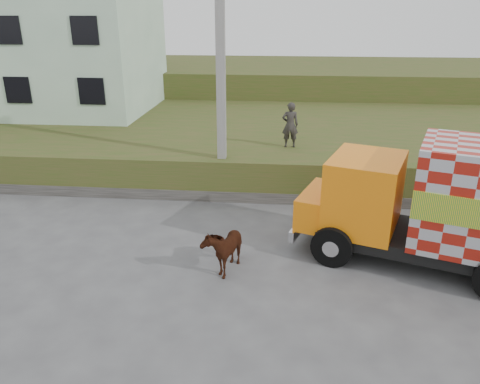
# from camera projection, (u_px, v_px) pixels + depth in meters

# --- Properties ---
(ground) EXTENTS (120.00, 120.00, 0.00)m
(ground) POSITION_uv_depth(u_px,v_px,m) (237.00, 257.00, 13.26)
(ground) COLOR #474749
(ground) RESTS_ON ground
(embankment) EXTENTS (40.00, 12.00, 1.50)m
(embankment) POSITION_uv_depth(u_px,v_px,m) (258.00, 140.00, 22.26)
(embankment) COLOR #344B19
(embankment) RESTS_ON ground
(embankment_far) EXTENTS (40.00, 12.00, 3.00)m
(embankment_far) POSITION_uv_depth(u_px,v_px,m) (268.00, 86.00, 33.10)
(embankment_far) COLOR #344B19
(embankment_far) RESTS_ON ground
(retaining_strip) EXTENTS (16.00, 0.50, 0.40)m
(retaining_strip) POSITION_uv_depth(u_px,v_px,m) (194.00, 194.00, 17.26)
(retaining_strip) COLOR #595651
(retaining_strip) RESTS_ON ground
(building) EXTENTS (10.00, 8.00, 6.00)m
(building) POSITION_uv_depth(u_px,v_px,m) (54.00, 51.00, 24.64)
(building) COLOR silver
(building) RESTS_ON embankment
(utility_pole) EXTENTS (1.20, 0.30, 8.00)m
(utility_pole) POSITION_uv_depth(u_px,v_px,m) (221.00, 86.00, 16.13)
(utility_pole) COLOR gray
(utility_pole) RESTS_ON ground
(cargo_truck) EXTENTS (8.22, 4.95, 3.50)m
(cargo_truck) POSITION_uv_depth(u_px,v_px,m) (469.00, 208.00, 11.96)
(cargo_truck) COLOR black
(cargo_truck) RESTS_ON ground
(cow) EXTENTS (1.11, 1.69, 1.32)m
(cow) POSITION_uv_depth(u_px,v_px,m) (224.00, 247.00, 12.45)
(cow) COLOR #35140D
(cow) RESTS_ON ground
(pedestrian) EXTENTS (0.68, 0.48, 1.76)m
(pedestrian) POSITION_uv_depth(u_px,v_px,m) (290.00, 125.00, 18.09)
(pedestrian) COLOR #312E2C
(pedestrian) RESTS_ON embankment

